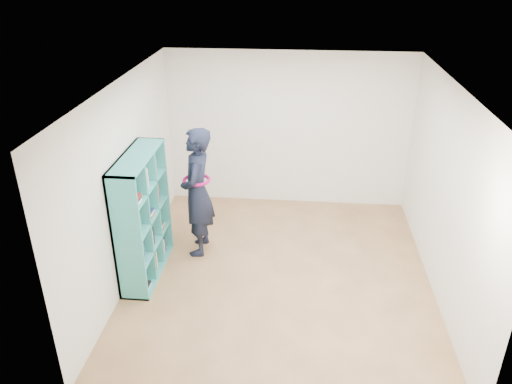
{
  "coord_description": "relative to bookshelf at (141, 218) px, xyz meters",
  "views": [
    {
      "loc": [
        0.2,
        -5.62,
        4.0
      ],
      "look_at": [
        -0.35,
        0.3,
        1.09
      ],
      "focal_mm": 35.0,
      "sensor_mm": 36.0,
      "label": 1
    }
  ],
  "objects": [
    {
      "name": "floor",
      "position": [
        1.83,
        0.08,
        -0.83
      ],
      "size": [
        4.5,
        4.5,
        0.0
      ],
      "primitive_type": "plane",
      "color": "brown",
      "rests_on": "ground"
    },
    {
      "name": "bookshelf",
      "position": [
        0.0,
        0.0,
        0.0
      ],
      "size": [
        0.37,
        1.29,
        1.71
      ],
      "color": "teal",
      "rests_on": "floor"
    },
    {
      "name": "ceiling",
      "position": [
        1.83,
        0.08,
        1.77
      ],
      "size": [
        4.5,
        4.5,
        0.0
      ],
      "primitive_type": "plane",
      "color": "white",
      "rests_on": "wall_back"
    },
    {
      "name": "person",
      "position": [
        0.63,
        0.61,
        0.11
      ],
      "size": [
        0.48,
        0.7,
        1.88
      ],
      "rotation": [
        0.0,
        0.0,
        -1.53
      ],
      "color": "black",
      "rests_on": "floor"
    },
    {
      "name": "wall_right",
      "position": [
        3.83,
        0.08,
        0.47
      ],
      "size": [
        0.02,
        4.5,
        2.6
      ],
      "primitive_type": "cube",
      "color": "white",
      "rests_on": "floor"
    },
    {
      "name": "wall_left",
      "position": [
        -0.17,
        0.08,
        0.47
      ],
      "size": [
        0.02,
        4.5,
        2.6
      ],
      "primitive_type": "cube",
      "color": "white",
      "rests_on": "floor"
    },
    {
      "name": "wall_front",
      "position": [
        1.83,
        -2.17,
        0.47
      ],
      "size": [
        4.0,
        0.02,
        2.6
      ],
      "primitive_type": "cube",
      "color": "white",
      "rests_on": "floor"
    },
    {
      "name": "smartphone",
      "position": [
        0.5,
        0.7,
        0.23
      ],
      "size": [
        0.02,
        0.09,
        0.14
      ],
      "rotation": [
        0.23,
        0.0,
        0.11
      ],
      "color": "silver",
      "rests_on": "person"
    },
    {
      "name": "wall_back",
      "position": [
        1.83,
        2.33,
        0.47
      ],
      "size": [
        4.0,
        0.02,
        2.6
      ],
      "primitive_type": "cube",
      "color": "white",
      "rests_on": "floor"
    }
  ]
}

